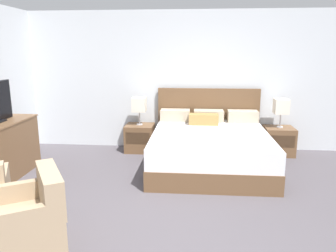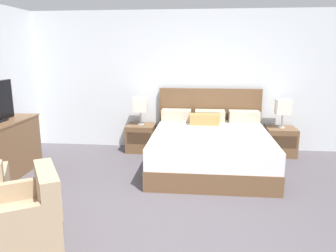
{
  "view_description": "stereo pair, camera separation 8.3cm",
  "coord_description": "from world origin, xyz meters",
  "px_view_note": "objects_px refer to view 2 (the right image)",
  "views": [
    {
      "loc": [
        0.38,
        -2.72,
        1.79
      ],
      "look_at": [
        -0.0,
        1.82,
        0.75
      ],
      "focal_mm": 35.0,
      "sensor_mm": 36.0,
      "label": 1
    },
    {
      "loc": [
        0.46,
        -2.71,
        1.79
      ],
      "look_at": [
        -0.0,
        1.82,
        0.75
      ],
      "focal_mm": 35.0,
      "sensor_mm": 36.0,
      "label": 2
    }
  ],
  "objects_px": {
    "table_lamp_right": "(283,107)",
    "armchair_companion": "(23,223)",
    "nightstand_left": "(141,138)",
    "dresser": "(4,147)",
    "bed": "(210,147)",
    "table_lamp_left": "(140,105)",
    "nightstand_right": "(280,141)"
  },
  "relations": [
    {
      "from": "table_lamp_left",
      "to": "dresser",
      "type": "bearing_deg",
      "value": -141.85
    },
    {
      "from": "table_lamp_left",
      "to": "table_lamp_right",
      "type": "height_order",
      "value": "same"
    },
    {
      "from": "table_lamp_right",
      "to": "bed",
      "type": "bearing_deg",
      "value": -149.83
    },
    {
      "from": "dresser",
      "to": "nightstand_right",
      "type": "bearing_deg",
      "value": 18.1
    },
    {
      "from": "dresser",
      "to": "armchair_companion",
      "type": "relative_size",
      "value": 1.22
    },
    {
      "from": "armchair_companion",
      "to": "dresser",
      "type": "bearing_deg",
      "value": 125.51
    },
    {
      "from": "armchair_companion",
      "to": "table_lamp_right",
      "type": "bearing_deg",
      "value": 47.29
    },
    {
      "from": "bed",
      "to": "dresser",
      "type": "height_order",
      "value": "bed"
    },
    {
      "from": "nightstand_left",
      "to": "table_lamp_right",
      "type": "height_order",
      "value": "table_lamp_right"
    },
    {
      "from": "dresser",
      "to": "table_lamp_left",
      "type": "bearing_deg",
      "value": 38.15
    },
    {
      "from": "bed",
      "to": "table_lamp_right",
      "type": "height_order",
      "value": "bed"
    },
    {
      "from": "nightstand_right",
      "to": "armchair_companion",
      "type": "distance_m",
      "value": 4.37
    },
    {
      "from": "nightstand_left",
      "to": "table_lamp_left",
      "type": "bearing_deg",
      "value": 90.0
    },
    {
      "from": "nightstand_left",
      "to": "armchair_companion",
      "type": "bearing_deg",
      "value": -98.48
    },
    {
      "from": "table_lamp_right",
      "to": "dresser",
      "type": "relative_size",
      "value": 0.44
    },
    {
      "from": "nightstand_right",
      "to": "table_lamp_left",
      "type": "xyz_separation_m",
      "value": [
        -2.49,
        0.0,
        0.61
      ]
    },
    {
      "from": "bed",
      "to": "nightstand_left",
      "type": "bearing_deg",
      "value": 149.84
    },
    {
      "from": "nightstand_right",
      "to": "table_lamp_right",
      "type": "relative_size",
      "value": 1.0
    },
    {
      "from": "nightstand_right",
      "to": "armchair_companion",
      "type": "relative_size",
      "value": 0.53
    },
    {
      "from": "nightstand_right",
      "to": "table_lamp_left",
      "type": "height_order",
      "value": "table_lamp_left"
    },
    {
      "from": "dresser",
      "to": "bed",
      "type": "bearing_deg",
      "value": 12.54
    },
    {
      "from": "table_lamp_right",
      "to": "nightstand_right",
      "type": "bearing_deg",
      "value": -90.0
    },
    {
      "from": "nightstand_left",
      "to": "table_lamp_right",
      "type": "distance_m",
      "value": 2.56
    },
    {
      "from": "nightstand_right",
      "to": "armchair_companion",
      "type": "xyz_separation_m",
      "value": [
        -2.97,
        -3.21,
        0.04
      ]
    },
    {
      "from": "table_lamp_right",
      "to": "armchair_companion",
      "type": "xyz_separation_m",
      "value": [
        -2.97,
        -3.21,
        -0.57
      ]
    },
    {
      "from": "armchair_companion",
      "to": "bed",
      "type": "bearing_deg",
      "value": 55.33
    },
    {
      "from": "table_lamp_right",
      "to": "dresser",
      "type": "distance_m",
      "value": 4.51
    },
    {
      "from": "bed",
      "to": "dresser",
      "type": "xyz_separation_m",
      "value": [
        -3.02,
        -0.67,
        0.11
      ]
    },
    {
      "from": "table_lamp_left",
      "to": "dresser",
      "type": "distance_m",
      "value": 2.3
    },
    {
      "from": "nightstand_left",
      "to": "dresser",
      "type": "height_order",
      "value": "dresser"
    },
    {
      "from": "bed",
      "to": "dresser",
      "type": "distance_m",
      "value": 3.1
    },
    {
      "from": "bed",
      "to": "table_lamp_right",
      "type": "xyz_separation_m",
      "value": [
        1.24,
        0.72,
        0.54
      ]
    }
  ]
}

